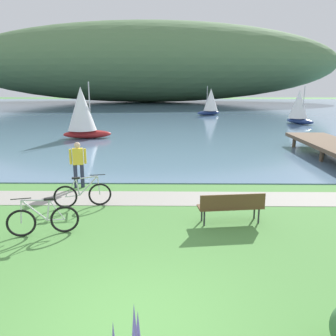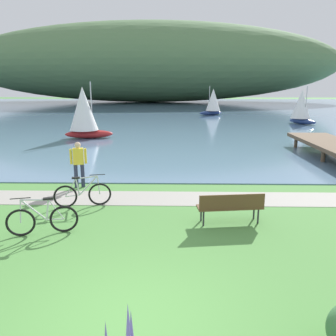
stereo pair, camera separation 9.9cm
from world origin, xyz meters
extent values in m
plane|color=#518E42|center=(0.00, 0.00, 0.00)|extent=(200.00, 200.00, 0.00)
cube|color=#5B7F9E|center=(0.00, 48.02, 0.02)|extent=(180.00, 80.00, 0.04)
ellipsoid|color=#567A4C|center=(-5.25, 71.97, 8.27)|extent=(81.36, 28.00, 16.46)
cube|color=#A39E93|center=(0.00, 6.27, 0.01)|extent=(60.00, 1.50, 0.01)
cube|color=brown|center=(2.29, 4.25, 0.45)|extent=(1.85, 0.71, 0.05)
cube|color=brown|center=(2.31, 4.04, 0.68)|extent=(1.79, 0.27, 0.40)
cylinder|color=#2D2D33|center=(1.51, 4.32, 0.23)|extent=(0.05, 0.05, 0.45)
cylinder|color=#2D2D33|center=(3.03, 4.51, 0.23)|extent=(0.05, 0.05, 0.45)
cylinder|color=#2D2D33|center=(1.55, 3.98, 0.23)|extent=(0.05, 0.05, 0.45)
cylinder|color=#2D2D33|center=(3.07, 4.18, 0.23)|extent=(0.05, 0.05, 0.45)
torus|color=black|center=(-3.11, 3.22, 0.36)|extent=(0.71, 0.25, 0.72)
torus|color=black|center=(-2.09, 3.49, 0.36)|extent=(0.71, 0.25, 0.72)
cylinder|color=silver|center=(-2.78, 3.30, 0.67)|extent=(0.60, 0.20, 0.61)
cylinder|color=silver|center=(-2.74, 3.31, 0.94)|extent=(0.65, 0.21, 0.09)
cylinder|color=silver|center=(-2.46, 3.39, 0.65)|extent=(0.13, 0.07, 0.54)
cylinder|color=silver|center=(-2.30, 3.44, 0.37)|extent=(0.42, 0.14, 0.05)
cylinder|color=silver|center=(-2.26, 3.45, 0.64)|extent=(0.36, 0.12, 0.56)
cylinder|color=silver|center=(-3.08, 3.22, 0.66)|extent=(0.09, 0.06, 0.60)
cube|color=black|center=(-2.42, 3.40, 0.94)|extent=(0.26, 0.16, 0.05)
cylinder|color=black|center=(-3.06, 3.23, 1.00)|extent=(0.47, 0.15, 0.02)
torus|color=black|center=(-1.61, 5.58, 0.36)|extent=(0.71, 0.24, 0.72)
torus|color=black|center=(-2.63, 5.32, 0.36)|extent=(0.71, 0.24, 0.72)
cylinder|color=silver|center=(-1.94, 5.50, 0.67)|extent=(0.60, 0.20, 0.61)
cylinder|color=silver|center=(-1.98, 5.49, 0.94)|extent=(0.65, 0.21, 0.09)
cylinder|color=silver|center=(-2.25, 5.41, 0.65)|extent=(0.13, 0.07, 0.54)
cylinder|color=silver|center=(-2.42, 5.37, 0.37)|extent=(0.42, 0.14, 0.05)
cylinder|color=silver|center=(-2.46, 5.36, 0.64)|extent=(0.36, 0.12, 0.56)
cylinder|color=silver|center=(-1.64, 5.58, 0.66)|extent=(0.09, 0.06, 0.60)
cube|color=black|center=(-2.29, 5.40, 0.94)|extent=(0.26, 0.16, 0.05)
cylinder|color=black|center=(-1.66, 5.57, 1.00)|extent=(0.47, 0.14, 0.02)
cylinder|color=#282D47|center=(-2.90, 7.51, 0.44)|extent=(0.14, 0.14, 0.88)
cylinder|color=#282D47|center=(-2.67, 7.56, 0.44)|extent=(0.14, 0.14, 0.88)
cube|color=yellow|center=(-2.79, 7.53, 1.18)|extent=(0.42, 0.30, 0.60)
sphere|color=beige|center=(-2.79, 7.53, 1.60)|extent=(0.22, 0.22, 0.22)
cylinder|color=yellow|center=(-3.04, 7.47, 1.18)|extent=(0.09, 0.09, 0.56)
cylinder|color=yellow|center=(-2.53, 7.60, 1.18)|extent=(0.09, 0.09, 0.56)
cone|color=#8470D1|center=(0.26, -1.47, 1.05)|extent=(0.10, 0.10, 0.65)
ellipsoid|color=navy|center=(12.91, 28.78, 0.30)|extent=(2.29, 3.03, 0.53)
cylinder|color=#B2B2B2|center=(13.03, 28.58, 2.08)|extent=(0.08, 0.08, 3.03)
cone|color=white|center=(12.76, 29.02, 1.93)|extent=(2.47, 2.47, 2.73)
ellipsoid|color=#B22323|center=(-5.34, 19.40, 0.33)|extent=(3.42, 1.43, 0.58)
cylinder|color=#B2B2B2|center=(-5.08, 19.44, 2.28)|extent=(0.08, 0.08, 3.32)
cone|color=white|center=(-5.65, 19.35, 2.12)|extent=(2.25, 2.25, 2.99)
ellipsoid|color=navy|center=(5.13, 38.75, 0.30)|extent=(3.11, 1.80, 0.52)
cylinder|color=#B2B2B2|center=(4.91, 38.67, 2.06)|extent=(0.07, 0.07, 3.00)
cone|color=white|center=(5.39, 38.85, 1.91)|extent=(2.27, 2.27, 2.70)
cylinder|color=brown|center=(8.04, 12.02, 0.30)|extent=(0.20, 0.20, 0.60)
cylinder|color=brown|center=(8.04, 16.02, 0.30)|extent=(0.20, 0.20, 0.60)
cylinder|color=brown|center=(9.96, 16.02, 0.30)|extent=(0.20, 0.20, 0.60)
camera|label=1|loc=(0.69, -4.86, 3.74)|focal=37.12mm
camera|label=2|loc=(0.79, -4.85, 3.74)|focal=37.12mm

